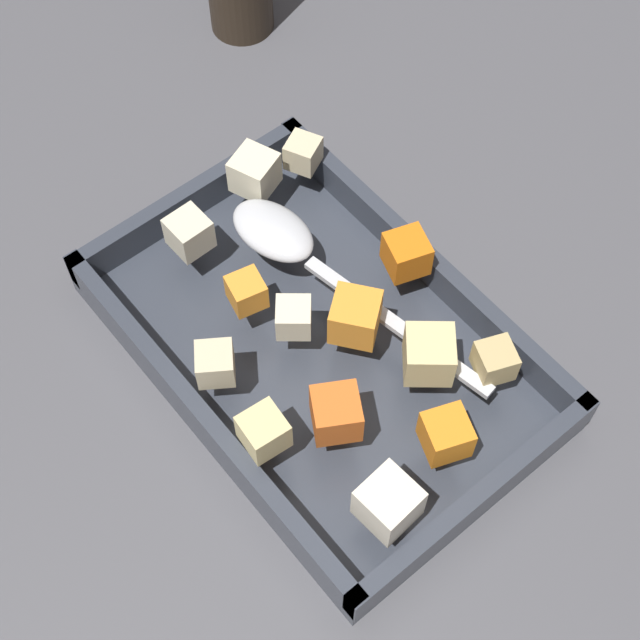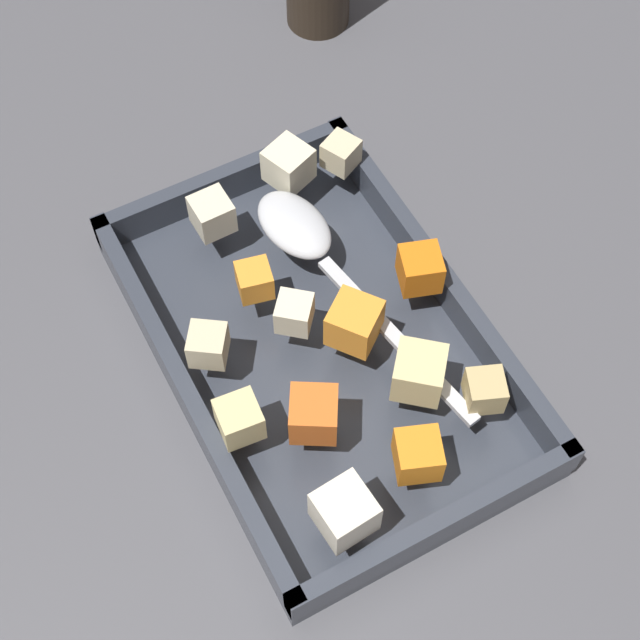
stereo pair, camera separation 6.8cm
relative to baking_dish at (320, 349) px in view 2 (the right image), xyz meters
The scene contains 17 objects.
ground_plane 0.02m from the baking_dish, 94.99° to the right, with size 4.00×4.00×0.00m, color #4C4C51.
baking_dish is the anchor object (origin of this frame).
carrot_chunk_far_right 0.07m from the baking_dish, 152.33° to the right, with size 0.02×0.02×0.02m, color orange.
carrot_chunk_under_handle 0.10m from the baking_dish, 92.95° to the left, with size 0.03×0.03×0.03m, color orange.
carrot_chunk_corner_se 0.09m from the baking_dish, 31.41° to the right, with size 0.03×0.03×0.03m, color orange.
carrot_chunk_far_left 0.05m from the baking_dish, 47.58° to the left, with size 0.03×0.03×0.03m, color orange.
carrot_chunk_corner_sw 0.13m from the baking_dish, ahead, with size 0.03×0.03×0.03m, color orange.
potato_chunk_center 0.16m from the baking_dish, 145.56° to the left, with size 0.02×0.02×0.02m, color beige.
potato_chunk_rim_edge 0.13m from the baking_dish, 34.65° to the left, with size 0.03×0.03×0.03m, color tan.
potato_chunk_heap_side 0.11m from the baking_dish, 62.43° to the right, with size 0.03×0.03×0.03m, color #E0CC89.
potato_chunk_mid_right 0.09m from the baking_dish, 27.62° to the left, with size 0.03×0.03×0.03m, color #E0CC89.
potato_chunk_near_left 0.09m from the baking_dish, 102.48° to the right, with size 0.03×0.03×0.03m, color beige.
potato_chunk_near_spoon 0.15m from the baking_dish, 161.87° to the left, with size 0.03×0.03×0.03m, color beige.
potato_chunk_corner_ne 0.05m from the baking_dish, 126.31° to the right, with size 0.02×0.02×0.02m, color beige.
parsnip_chunk_heap_top 0.13m from the baking_dish, 166.30° to the right, with size 0.03×0.03×0.03m, color beige.
parsnip_chunk_mid_left 0.15m from the baking_dish, 22.16° to the right, with size 0.03×0.03×0.03m, color silver.
serving_spoon 0.08m from the baking_dish, 160.33° to the left, with size 0.24×0.07×0.02m.
Camera 2 is at (0.31, -0.15, 0.64)m, focal length 53.99 mm.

